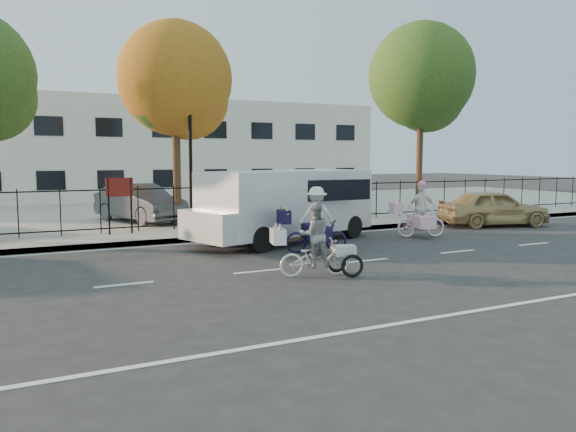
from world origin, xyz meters
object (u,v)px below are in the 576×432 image
gold_sedan (493,208)px  lot_car_c (140,203)px  bull_bike (315,226)px  lot_car_d (320,197)px  unicorn_bike (420,216)px  white_van (285,203)px  zebra_trike (315,248)px  lamppost (190,142)px

gold_sedan → lot_car_c: 13.41m
bull_bike → gold_sedan: size_ratio=0.49×
lot_car_d → unicorn_bike: bearing=-76.4°
bull_bike → white_van: size_ratio=0.30×
bull_bike → white_van: (0.13, 2.14, 0.49)m
zebra_trike → lot_car_c: (-1.47, 10.96, 0.24)m
lot_car_d → lot_car_c: bearing=-155.6°
zebra_trike → white_van: white_van is taller
white_van → gold_sedan: bearing=-17.8°
lot_car_c → zebra_trike: bearing=-102.5°
lamppost → white_van: lamppost is taller
lamppost → unicorn_bike: size_ratio=2.30×
lamppost → white_van: 4.10m
unicorn_bike → lot_car_d: bearing=12.6°
zebra_trike → lot_car_d: zebra_trike is taller
unicorn_bike → gold_sedan: bearing=-57.5°
lot_car_d → white_van: bearing=-107.6°
white_van → bull_bike: bearing=-111.2°
unicorn_bike → lot_car_d: size_ratio=0.49×
bull_bike → gold_sedan: 9.18m
bull_bike → lot_car_c: bearing=34.3°
lamppost → bull_bike: 5.98m
gold_sedan → bull_bike: bearing=119.3°
white_van → gold_sedan: 8.81m
lamppost → bull_bike: bearing=-69.5°
zebra_trike → gold_sedan: 11.50m
lamppost → gold_sedan: size_ratio=1.06×
zebra_trike → unicorn_bike: (6.01, 3.71, 0.06)m
lamppost → lot_car_c: lamppost is taller
zebra_trike → gold_sedan: zebra_trike is taller
unicorn_bike → lot_car_c: 10.42m
unicorn_bike → white_van: bearing=94.1°
bull_bike → zebra_trike: bearing=164.9°
lot_car_c → bull_bike: bearing=-90.3°
zebra_trike → white_van: 5.13m
gold_sedan → white_van: bearing=105.8°
lot_car_c → lamppost: bearing=-91.4°
lamppost → gold_sedan: lamppost is taller
gold_sedan → unicorn_bike: bearing=119.9°
lamppost → zebra_trike: lamppost is taller
lot_car_c → lot_car_d: size_ratio=1.13×
unicorn_bike → bull_bike: unicorn_bike is taller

